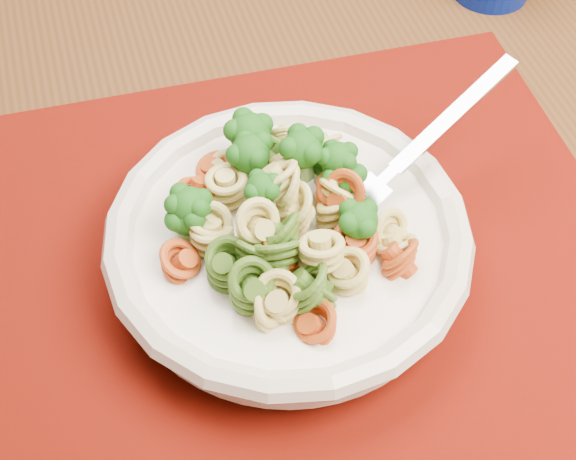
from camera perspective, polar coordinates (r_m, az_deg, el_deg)
dining_table at (r=0.66m, az=-0.86°, el=-3.77°), size 1.67×1.28×0.77m
placemat at (r=0.55m, az=-1.16°, el=-2.19°), size 0.57×0.50×0.00m
pasta_bowl at (r=0.52m, az=0.00°, el=-0.80°), size 0.24×0.24×0.05m
pasta_broccoli_heap at (r=0.50m, az=0.00°, el=0.42°), size 0.20×0.20×0.06m
fork at (r=0.52m, az=5.67°, el=2.49°), size 0.18×0.05×0.08m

